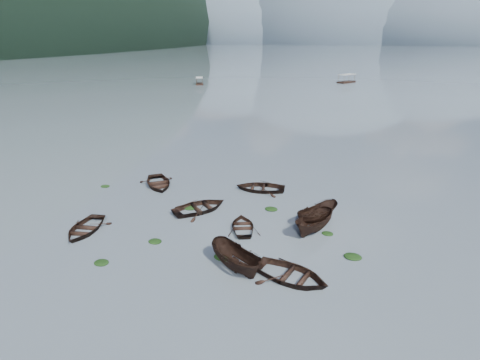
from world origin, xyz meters
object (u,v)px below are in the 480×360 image
(rowboat_0, at_px, (85,231))
(rowboat_3, at_px, (243,228))
(pontoon_centre, at_px, (346,83))
(pontoon_left, at_px, (200,84))

(rowboat_0, xyz_separation_m, rowboat_3, (12.11, 4.21, 0.00))
(rowboat_0, height_order, rowboat_3, rowboat_0)
(rowboat_0, bearing_deg, rowboat_3, 10.27)
(pontoon_centre, bearing_deg, pontoon_left, -123.69)
(rowboat_0, relative_size, rowboat_3, 1.19)
(pontoon_centre, bearing_deg, rowboat_3, -58.59)
(rowboat_3, bearing_deg, pontoon_centre, -113.30)
(rowboat_3, xyz_separation_m, pontoon_centre, (3.93, 107.99, 0.00))
(rowboat_0, distance_m, pontoon_left, 97.63)
(rowboat_3, bearing_deg, pontoon_left, -86.26)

